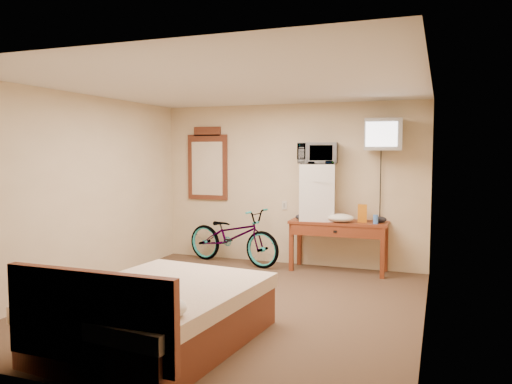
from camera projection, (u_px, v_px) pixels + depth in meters
room at (232, 197)px, 5.66m from camera, size 4.60×4.64×2.50m
desk at (338, 229)px, 7.29m from camera, size 1.43×0.58×0.75m
mini_fridge at (317, 192)px, 7.41m from camera, size 0.59×0.57×0.83m
microwave at (318, 153)px, 7.37m from camera, size 0.63×0.47×0.32m
snack_bag at (362, 213)px, 7.17m from camera, size 0.14×0.09×0.26m
blue_cup at (376, 219)px, 7.02m from camera, size 0.07×0.07×0.13m
cloth_cream at (341, 218)px, 7.18m from camera, size 0.39×0.30×0.12m
cloth_dark_a at (304, 217)px, 7.34m from camera, size 0.27×0.21×0.10m
cloth_dark_b at (380, 220)px, 7.14m from camera, size 0.19×0.16×0.09m
crt_television at (383, 135)px, 6.99m from camera, size 0.54×0.61×0.44m
wall_mirror at (208, 164)px, 8.25m from camera, size 0.71×0.04×1.20m
bicycle at (233, 236)px, 7.83m from camera, size 1.77×0.94×0.89m
bed at (155, 314)px, 4.52m from camera, size 1.70×2.14×0.90m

